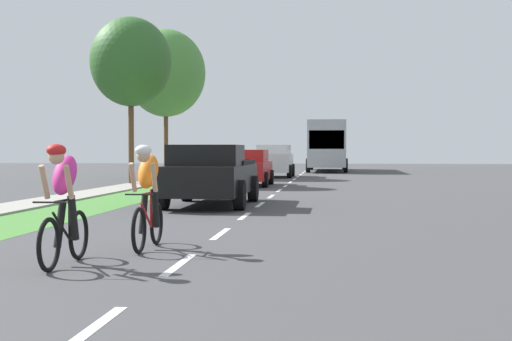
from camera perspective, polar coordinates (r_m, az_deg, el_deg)
The scene contains 12 objects.
ground_plane at distance 21.18m, azimuth 0.67°, elevation -2.45°, with size 120.00×120.00×0.00m, color #424244.
grass_verge at distance 22.07m, azimuth -11.05°, elevation -2.31°, with size 2.06×70.00×0.01m, color #478438.
sidewalk_concrete at distance 22.65m, azimuth -15.33°, elevation -2.23°, with size 1.48×70.00×0.10m, color #9E998E.
lane_markings_center at distance 25.16m, azimuth 1.53°, elevation -1.80°, with size 0.12×54.30×0.01m.
cyclist_lead at distance 9.68m, azimuth -14.92°, elevation -2.52°, with size 0.42×1.72×1.58m.
cyclist_trailing at distance 11.04m, azimuth -8.54°, elevation -1.98°, with size 0.42×1.72×1.58m.
pickup_black at distance 19.59m, azimuth -3.62°, elevation -0.36°, with size 2.22×5.10×1.64m.
sedan_red at distance 30.45m, azimuth -0.68°, elevation 0.23°, with size 1.98×4.30×1.52m.
suv_white at distance 40.35m, azimuth 1.42°, elevation 0.82°, with size 2.15×4.70×1.79m.
bus_silver at distance 52.34m, azimuth 5.64°, elevation 2.13°, with size 2.78×11.60×3.48m.
street_tree_near at distance 32.37m, azimuth -9.83°, elevation 8.41°, with size 3.54×3.54×7.31m.
street_tree_far at distance 40.66m, azimuth -7.11°, elevation 7.61°, with size 4.39×4.39×8.18m.
Camera 1 is at (2.01, -1.03, 1.50)m, focal length 50.82 mm.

